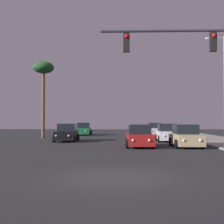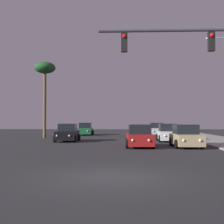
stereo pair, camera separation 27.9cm
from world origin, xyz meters
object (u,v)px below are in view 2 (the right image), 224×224
car_silver (156,130)px  car_red (139,137)px  car_black (68,133)px  street_lamp (224,83)px  traffic_light_mast (221,61)px  car_white (168,133)px  palm_tree_mid (45,72)px  car_tan (186,137)px  car_green (85,129)px

car_silver → car_red: same height
car_black → street_lamp: size_ratio=0.48×
car_red → traffic_light_mast: bearing=109.6°
car_white → car_red: bearing=66.0°
car_white → car_red: (-3.02, -6.44, 0.00)m
traffic_light_mast → palm_tree_mid: bearing=123.9°
car_black → palm_tree_mid: 9.38m
car_tan → car_red: size_ratio=1.00×
car_tan → traffic_light_mast: size_ratio=0.52×
car_tan → car_white: same height
car_black → traffic_light_mast: 18.30m
car_silver → street_lamp: street_lamp is taller
car_black → car_white: bearing=179.8°
car_red → palm_tree_mid: palm_tree_mid is taller
car_black → car_white: 9.57m
car_silver → palm_tree_mid: size_ratio=0.50×
car_black → palm_tree_mid: (-3.63, 5.41, 6.75)m
car_green → car_white: bearing=125.1°
street_lamp → traffic_light_mast: bearing=-108.1°
car_white → car_black: bearing=3.2°
car_silver → car_red: size_ratio=1.00×
car_green → car_silver: (9.56, -0.73, 0.00)m
car_white → palm_tree_mid: 15.66m
car_tan → car_red: (-3.44, 0.03, 0.00)m
car_tan → car_white: size_ratio=1.00×
traffic_light_mast → palm_tree_mid: palm_tree_mid is taller
car_red → car_white: bearing=-116.9°
car_black → street_lamp: 14.80m
car_red → street_lamp: bearing=-158.9°
car_tan → car_red: bearing=-1.7°
car_silver → car_tan: bearing=92.1°
traffic_light_mast → street_lamp: street_lamp is taller
car_green → palm_tree_mid: (-3.69, -7.40, 6.75)m
car_white → traffic_light_mast: 15.68m
car_silver → traffic_light_mast: traffic_light_mast is taller
car_green → street_lamp: 21.43m
car_tan → car_black: bearing=-32.9°
car_white → palm_tree_mid: size_ratio=0.50×
car_red → car_black: bearing=-44.8°
car_green → car_red: size_ratio=1.00×
palm_tree_mid → street_lamp: bearing=-25.8°
car_silver → car_white: size_ratio=1.00×
car_silver → car_white: 11.74m
car_black → car_red: size_ratio=1.00×
street_lamp → car_silver: bearing=105.5°
car_red → palm_tree_mid: size_ratio=0.50×
car_red → palm_tree_mid: 16.78m
car_red → traffic_light_mast: (3.42, -8.71, 4.01)m
car_tan → palm_tree_mid: 19.07m
car_green → car_red: bearing=106.7°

